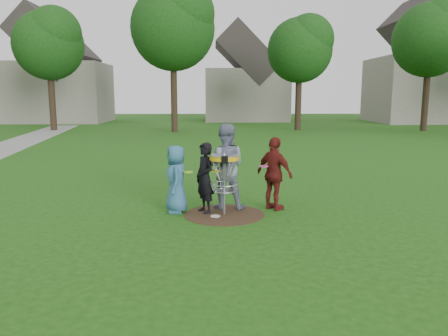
{
  "coord_description": "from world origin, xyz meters",
  "views": [
    {
      "loc": [
        -0.22,
        -9.39,
        2.65
      ],
      "look_at": [
        0.0,
        0.3,
        1.0
      ],
      "focal_mm": 35.0,
      "sensor_mm": 36.0,
      "label": 1
    }
  ],
  "objects_px": {
    "player_maroon": "(275,174)",
    "disc_golf_basket": "(224,169)",
    "player_black": "(205,178)",
    "player_blue": "(176,179)",
    "player_grey": "(225,166)"
  },
  "relations": [
    {
      "from": "player_blue",
      "to": "player_black",
      "type": "height_order",
      "value": "player_black"
    },
    {
      "from": "player_blue",
      "to": "player_grey",
      "type": "height_order",
      "value": "player_grey"
    },
    {
      "from": "player_blue",
      "to": "disc_golf_basket",
      "type": "distance_m",
      "value": 1.13
    },
    {
      "from": "player_blue",
      "to": "disc_golf_basket",
      "type": "relative_size",
      "value": 1.1
    },
    {
      "from": "player_blue",
      "to": "player_grey",
      "type": "bearing_deg",
      "value": 98.93
    },
    {
      "from": "player_maroon",
      "to": "disc_golf_basket",
      "type": "height_order",
      "value": "player_maroon"
    },
    {
      "from": "player_blue",
      "to": "player_maroon",
      "type": "distance_m",
      "value": 2.24
    },
    {
      "from": "player_blue",
      "to": "player_grey",
      "type": "distance_m",
      "value": 1.17
    },
    {
      "from": "player_blue",
      "to": "player_black",
      "type": "bearing_deg",
      "value": 77.82
    },
    {
      "from": "player_blue",
      "to": "player_maroon",
      "type": "relative_size",
      "value": 0.9
    },
    {
      "from": "player_black",
      "to": "disc_golf_basket",
      "type": "bearing_deg",
      "value": 35.99
    },
    {
      "from": "player_black",
      "to": "player_maroon",
      "type": "distance_m",
      "value": 1.61
    },
    {
      "from": "player_black",
      "to": "disc_golf_basket",
      "type": "xyz_separation_m",
      "value": [
        0.43,
        -0.2,
        0.23
      ]
    },
    {
      "from": "player_black",
      "to": "player_maroon",
      "type": "bearing_deg",
      "value": 68.0
    },
    {
      "from": "player_blue",
      "to": "player_maroon",
      "type": "bearing_deg",
      "value": 86.65
    }
  ]
}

